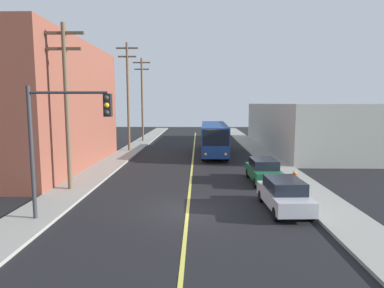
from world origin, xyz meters
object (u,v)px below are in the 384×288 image
at_px(utility_pole_far, 142,96).
at_px(traffic_signal_left_corner, 64,128).
at_px(parked_car_silver, 284,194).
at_px(fire_hydrant, 295,177).
at_px(city_bus, 214,137).
at_px(utility_pole_near, 66,100).
at_px(utility_pole_mid, 128,92).
at_px(parked_car_green, 264,170).

distance_m(utility_pole_far, traffic_signal_left_corner, 32.05).
bearing_deg(parked_car_silver, fire_hydrant, 68.54).
distance_m(city_bus, traffic_signal_left_corner, 22.08).
height_order(utility_pole_near, traffic_signal_left_corner, utility_pole_near).
distance_m(city_bus, utility_pole_far, 15.49).
xyz_separation_m(city_bus, parked_car_silver, (2.65, -18.79, -0.98)).
relative_size(traffic_signal_left_corner, fire_hydrant, 7.14).
distance_m(utility_pole_far, fire_hydrant, 29.34).
height_order(utility_pole_near, utility_pole_mid, utility_pole_mid).
bearing_deg(utility_pole_mid, utility_pole_far, 90.30).
relative_size(city_bus, parked_car_silver, 2.73).
bearing_deg(city_bus, parked_car_green, -77.64).
bearing_deg(utility_pole_far, utility_pole_mid, -89.70).
height_order(utility_pole_near, utility_pole_far, utility_pole_far).
distance_m(parked_car_silver, parked_car_green, 6.03).
relative_size(city_bus, utility_pole_near, 1.23).
xyz_separation_m(parked_car_green, fire_hydrant, (1.85, -0.94, -0.26)).
bearing_deg(fire_hydrant, utility_pole_far, 119.48).
distance_m(parked_car_silver, utility_pole_mid, 24.51).
relative_size(utility_pole_mid, fire_hydrant, 14.05).
relative_size(parked_car_silver, traffic_signal_left_corner, 0.74).
distance_m(utility_pole_near, fire_hydrant, 15.16).
height_order(parked_car_silver, parked_car_green, same).
height_order(city_bus, parked_car_green, city_bus).
xyz_separation_m(parked_car_green, utility_pole_near, (-12.36, -2.52, 4.77)).
bearing_deg(utility_pole_near, utility_pole_far, 89.87).
bearing_deg(utility_pole_mid, fire_hydrant, -47.58).
xyz_separation_m(parked_car_green, traffic_signal_left_corner, (-10.41, -7.82, 3.46)).
xyz_separation_m(city_bus, utility_pole_near, (-9.57, -15.28, 3.79)).
distance_m(parked_car_silver, utility_pole_far, 32.96).
xyz_separation_m(parked_car_green, utility_pole_far, (-12.30, 24.10, 5.54)).
distance_m(utility_pole_mid, utility_pole_far, 9.61).
bearing_deg(parked_car_green, utility_pole_far, 117.04).
height_order(parked_car_green, fire_hydrant, parked_car_green).
distance_m(traffic_signal_left_corner, fire_hydrant, 14.54).
distance_m(city_bus, parked_car_green, 13.10).
relative_size(parked_car_green, utility_pole_far, 0.39).
bearing_deg(city_bus, utility_pole_near, -122.05).
bearing_deg(fire_hydrant, utility_pole_near, -173.64).
bearing_deg(utility_pole_far, city_bus, -50.05).
bearing_deg(utility_pole_mid, utility_pole_near, -90.38).
relative_size(parked_car_green, traffic_signal_left_corner, 0.74).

